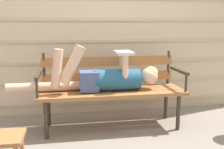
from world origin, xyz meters
name	(u,v)px	position (x,y,z in m)	size (l,w,h in m)	color
ground_plane	(114,131)	(0.00, 0.00, 0.00)	(12.00, 12.00, 0.00)	gray
house_siding	(104,20)	(0.00, 0.74, 1.21)	(4.42, 0.08, 2.43)	beige
park_bench	(111,86)	(0.00, 0.18, 0.47)	(1.61, 0.50, 0.84)	#9E6638
reclining_person	(104,77)	(-0.08, 0.11, 0.58)	(1.65, 0.26, 0.52)	#23567A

